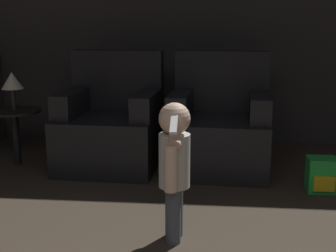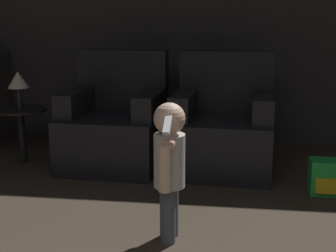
% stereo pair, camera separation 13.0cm
% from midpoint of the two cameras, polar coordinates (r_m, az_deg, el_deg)
% --- Properties ---
extents(wall_back, '(8.40, 0.05, 2.60)m').
position_cam_midpoint_polar(wall_back, '(4.72, 2.15, 13.75)').
color(wall_back, '#33302D').
rests_on(wall_back, ground_plane).
extents(armchair_left, '(0.83, 0.84, 0.96)m').
position_cam_midpoint_polar(armchair_left, '(4.00, -7.85, -0.07)').
color(armchair_left, black).
rests_on(armchair_left, ground_plane).
extents(armchair_right, '(0.84, 0.84, 0.96)m').
position_cam_midpoint_polar(armchair_right, '(3.90, 5.32, -0.34)').
color(armchair_right, black).
rests_on(armchair_right, ground_plane).
extents(person_toddler, '(0.17, 0.31, 0.79)m').
position_cam_midpoint_polar(person_toddler, '(2.57, -0.69, -4.28)').
color(person_toddler, '#474C56').
rests_on(person_toddler, ground_plane).
extents(toy_backpack, '(0.21, 0.19, 0.25)m').
position_cam_midpoint_polar(toy_backpack, '(3.56, 17.23, -5.72)').
color(toy_backpack, green).
rests_on(toy_backpack, ground_plane).
extents(side_table, '(0.45, 0.45, 0.48)m').
position_cam_midpoint_polar(side_table, '(4.20, -19.02, 0.80)').
color(side_table, black).
rests_on(side_table, ground_plane).
extents(lamp, '(0.18, 0.18, 0.32)m').
position_cam_midpoint_polar(lamp, '(4.15, -19.34, 5.15)').
color(lamp, '#262626').
rests_on(lamp, side_table).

